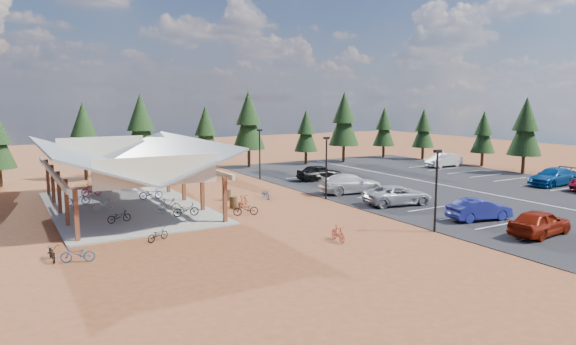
{
  "coord_description": "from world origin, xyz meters",
  "views": [
    {
      "loc": [
        -18.45,
        -32.35,
        8.25
      ],
      "look_at": [
        1.23,
        1.72,
        2.54
      ],
      "focal_mm": 32.0,
      "sensor_mm": 36.0,
      "label": 1
    }
  ],
  "objects": [
    {
      "name": "ground",
      "position": [
        0.0,
        0.0,
        0.0
      ],
      "size": [
        140.0,
        140.0,
        0.0
      ],
      "primitive_type": "plane",
      "color": "brown",
      "rests_on": "ground"
    },
    {
      "name": "asphalt_lot",
      "position": [
        18.5,
        3.0,
        0.02
      ],
      "size": [
        27.0,
        44.0,
        0.04
      ],
      "primitive_type": "cube",
      "color": "black",
      "rests_on": "ground"
    },
    {
      "name": "concrete_pad",
      "position": [
        -10.0,
        7.0,
        0.05
      ],
      "size": [
        10.6,
        18.6,
        0.1
      ],
      "primitive_type": "cube",
      "color": "gray",
      "rests_on": "ground"
    },
    {
      "name": "bike_pavilion",
      "position": [
        -10.0,
        7.0,
        3.82
      ],
      "size": [
        11.65,
        19.4,
        4.97
      ],
      "color": "brown",
      "rests_on": "concrete_pad"
    },
    {
      "name": "lamp_post_0",
      "position": [
        5.0,
        -10.0,
        2.98
      ],
      "size": [
        0.5,
        0.25,
        5.14
      ],
      "color": "black",
      "rests_on": "ground"
    },
    {
      "name": "lamp_post_1",
      "position": [
        5.0,
        2.0,
        2.98
      ],
      "size": [
        0.5,
        0.25,
        5.14
      ],
      "color": "black",
      "rests_on": "ground"
    },
    {
      "name": "lamp_post_2",
      "position": [
        5.0,
        14.0,
        2.98
      ],
      "size": [
        0.5,
        0.25,
        5.14
      ],
      "color": "black",
      "rests_on": "ground"
    },
    {
      "name": "trash_bin_0",
      "position": [
        -2.99,
        2.68,
        0.45
      ],
      "size": [
        0.6,
        0.6,
        0.9
      ],
      "primitive_type": "cylinder",
      "color": "#4A341A",
      "rests_on": "ground"
    },
    {
      "name": "trash_bin_1",
      "position": [
        -2.18,
        5.64,
        0.45
      ],
      "size": [
        0.6,
        0.6,
        0.9
      ],
      "primitive_type": "cylinder",
      "color": "#4A341A",
      "rests_on": "ground"
    },
    {
      "name": "pine_2",
      "position": [
        -10.44,
        22.69,
        4.81
      ],
      "size": [
        3.38,
        3.38,
        7.89
      ],
      "color": "#382314",
      "rests_on": "ground"
    },
    {
      "name": "pine_3",
      "position": [
        -4.86,
        22.02,
        5.34
      ],
      "size": [
        3.75,
        3.75,
        8.75
      ],
      "color": "#382314",
      "rests_on": "ground"
    },
    {
      "name": "pine_4",
      "position": [
        2.12,
        21.55,
        4.54
      ],
      "size": [
        3.2,
        3.2,
        7.45
      ],
      "color": "#382314",
      "rests_on": "ground"
    },
    {
      "name": "pine_5",
      "position": [
        8.07,
        22.94,
        5.59
      ],
      "size": [
        3.93,
        3.93,
        9.14
      ],
      "color": "#382314",
      "rests_on": "ground"
    },
    {
      "name": "pine_6",
      "position": [
        15.47,
        21.88,
        4.18
      ],
      "size": [
        2.94,
        2.94,
        6.85
      ],
      "color": "#382314",
      "rests_on": "ground"
    },
    {
      "name": "pine_7",
      "position": [
        20.93,
        21.38,
        5.56
      ],
      "size": [
        3.91,
        3.91,
        9.11
      ],
      "color": "#382314",
      "rests_on": "ground"
    },
    {
      "name": "pine_8",
      "position": [
        28.71,
        22.65,
        4.28
      ],
      "size": [
        3.01,
        3.01,
        7.02
      ],
      "color": "#382314",
      "rests_on": "ground"
    },
    {
      "name": "pine_11",
      "position": [
        32.02,
        3.19,
        5.14
      ],
      "size": [
        3.62,
        3.62,
        8.42
      ],
      "color": "#382314",
      "rests_on": "ground"
    },
    {
      "name": "pine_12",
      "position": [
        33.55,
        9.92,
        4.1
      ],
      "size": [
        2.89,
        2.89,
        6.73
      ],
      "color": "#382314",
      "rests_on": "ground"
    },
    {
      "name": "pine_13",
      "position": [
        32.07,
        18.51,
        4.19
      ],
      "size": [
        2.95,
        2.95,
        6.87
      ],
      "color": "#382314",
      "rests_on": "ground"
    },
    {
      "name": "bike_0",
      "position": [
        -11.57,
        1.89,
        0.51
      ],
      "size": [
        1.63,
        0.79,
        0.82
      ],
      "primitive_type": "imported",
      "rotation": [
        0.0,
        0.0,
        1.73
      ],
      "color": "black",
      "rests_on": "concrete_pad"
    },
    {
      "name": "bike_1",
      "position": [
        -11.75,
        5.91,
        0.57
      ],
      "size": [
        1.62,
        0.69,
        0.94
      ],
      "primitive_type": "imported",
      "rotation": [
        0.0,
        0.0,
        1.41
      ],
      "color": "#9C9EA4",
      "rests_on": "concrete_pad"
    },
    {
      "name": "bike_2",
      "position": [
        -13.16,
        9.15,
        0.59
      ],
      "size": [
        1.9,
        0.81,
        0.97
      ],
      "primitive_type": "imported",
      "rotation": [
        0.0,
        0.0,
        1.66
      ],
      "color": "navy",
      "rests_on": "concrete_pad"
    },
    {
      "name": "bike_3",
      "position": [
        -11.53,
        12.69,
        0.64
      ],
      "size": [
        1.88,
        0.97,
        1.09
      ],
      "primitive_type": "imported",
      "rotation": [
        0.0,
        0.0,
        1.84
      ],
      "color": "maroon",
      "rests_on": "concrete_pad"
    },
    {
      "name": "bike_4",
      "position": [
        -7.15,
        1.43,
        0.57
      ],
      "size": [
        1.84,
        0.85,
        0.93
      ],
      "primitive_type": "imported",
      "rotation": [
        0.0,
        0.0,
        1.43
      ],
      "color": "black",
      "rests_on": "concrete_pad"
    },
    {
      "name": "bike_5",
      "position": [
        -7.91,
        3.0,
        0.65
      ],
      "size": [
        1.86,
        0.68,
        1.09
      ],
      "primitive_type": "imported",
      "rotation": [
        0.0,
        0.0,
        1.48
      ],
      "color": "gray",
      "rests_on": "concrete_pad"
    },
    {
      "name": "bike_6",
      "position": [
        -7.6,
        8.73,
        0.59
      ],
      "size": [
        1.92,
        0.87,
        0.98
      ],
      "primitive_type": "imported",
      "rotation": [
        0.0,
        0.0,
        1.45
      ],
      "color": "navy",
      "rests_on": "concrete_pad"
    },
    {
      "name": "bike_7",
      "position": [
        -7.97,
        14.8,
        0.6
      ],
      "size": [
        1.71,
        0.66,
        1.0
      ],
      "primitive_type": "imported",
      "rotation": [
        0.0,
        0.0,
        1.68
      ],
      "color": "maroon",
      "rests_on": "concrete_pad"
    },
    {
      "name": "bike_8",
      "position": [
        -16.23,
        -4.35,
        0.44
      ],
      "size": [
        0.68,
        1.72,
        0.89
      ],
      "primitive_type": "imported",
      "rotation": [
        0.0,
        0.0,
        0.05
      ],
      "color": "black",
      "rests_on": "ground"
    },
    {
      "name": "bike_10",
      "position": [
        -15.14,
        -5.31,
        0.44
      ],
      "size": [
        1.77,
        1.06,
        0.88
      ],
      "primitive_type": "imported",
      "rotation": [
        0.0,
        0.0,
        4.41
      ],
      "color": "navy",
      "rests_on": "ground"
    },
    {
      "name": "bike_11",
      "position": [
        -1.45,
        -8.73,
        0.47
      ],
      "size": [
        0.65,
        1.61,
        0.94
      ],
      "primitive_type": "imported",
      "rotation": [
        0.0,
        0.0,
        -0.13
      ],
      "color": "maroon",
      "rests_on": "ground"
    },
    {
      "name": "bike_12",
      "position": [
        -10.52,
        -3.47,
        0.4
      ],
      "size": [
        1.6,
        1.19,
        0.8
      ],
      "primitive_type": "imported",
      "rotation": [
        0.0,
        0.0,
        2.06
      ],
      "color": "black",
      "rests_on": "ground"
    },
    {
      "name": "bike_14",
      "position": [
        0.83,
        4.7,
        0.45
      ],
      "size": [
        0.86,
        1.8,
        0.91
      ],
      "primitive_type": "imported",
      "rotation": [
        0.0,
        0.0,
        -0.15
      ],
      "color": "navy",
      "rests_on": "ground"
    },
    {
      "name": "bike_15",
      "position": [
        -2.49,
        2.07,
        0.52
      ],
      "size": [
        1.63,
        1.53,
        1.05
      ],
      "primitive_type": "imported",
      "rotation": [
        0.0,
        0.0,
        2.3
      ],
      "color": "maroon",
      "rests_on": "ground"
    },
    {
      "name": "bike_16",
      "position": [
        -3.25,
        -0.03,
        0.47
      ],
      "size": [
        1.88,
        1.09,
        0.93
      ],
      "primitive_type": "imported",
      "rotation": [
        0.0,
        0.0,
        4.43
      ],
      "color": "black",
      "rests_on": "ground"
    },
    {
      "name": "car_0",
      "position": [
        9.75,
        -13.87,
        0.84
      ],
      "size": [
        4.84,
        2.32,
        1.59
      ],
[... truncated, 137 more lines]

